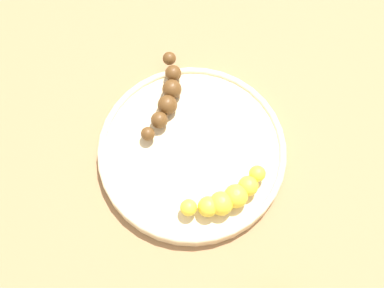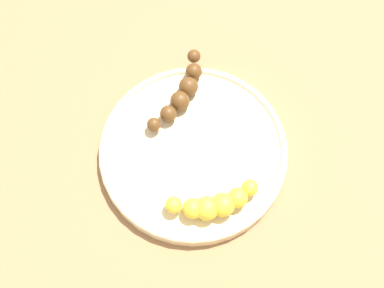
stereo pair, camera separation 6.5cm
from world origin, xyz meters
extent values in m
plane|color=#936D47|center=(0.00, 0.00, 0.00)|extent=(2.40, 2.40, 0.00)
cylinder|color=beige|center=(0.00, 0.00, 0.01)|extent=(0.26, 0.26, 0.02)
torus|color=beige|center=(0.00, 0.00, 0.02)|extent=(0.26, 0.26, 0.01)
sphere|color=#593819|center=(0.03, 0.05, 0.03)|extent=(0.02, 0.02, 0.02)
sphere|color=#593819|center=(0.05, 0.04, 0.03)|extent=(0.02, 0.02, 0.02)
sphere|color=#593819|center=(0.07, 0.02, 0.03)|extent=(0.03, 0.03, 0.03)
sphere|color=#593819|center=(0.09, 0.01, 0.03)|extent=(0.03, 0.03, 0.03)
sphere|color=#593819|center=(0.12, 0.00, 0.03)|extent=(0.02, 0.02, 0.02)
sphere|color=#593819|center=(0.14, 0.00, 0.03)|extent=(0.02, 0.02, 0.02)
sphere|color=yellow|center=(-0.08, 0.02, 0.04)|extent=(0.02, 0.02, 0.02)
sphere|color=yellow|center=(-0.09, 0.00, 0.04)|extent=(0.03, 0.03, 0.03)
sphere|color=yellow|center=(-0.09, -0.02, 0.04)|extent=(0.03, 0.03, 0.03)
sphere|color=yellow|center=(-0.08, -0.04, 0.04)|extent=(0.03, 0.03, 0.03)
sphere|color=yellow|center=(-0.07, -0.06, 0.04)|extent=(0.03, 0.03, 0.03)
sphere|color=yellow|center=(-0.06, -0.07, 0.04)|extent=(0.02, 0.02, 0.02)
camera|label=1|loc=(-0.26, 0.06, 0.67)|focal=47.90mm
camera|label=2|loc=(-0.27, 0.00, 0.67)|focal=47.90mm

